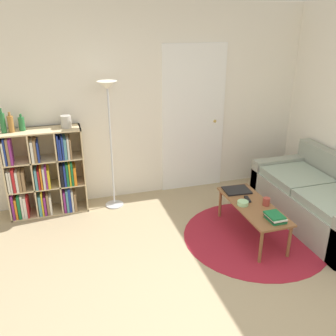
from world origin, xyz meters
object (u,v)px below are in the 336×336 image
Objects in this scene: bowl at (243,203)px; bottle_left at (3,123)px; bookshelf at (44,175)px; couch at (323,201)px; vase_on_shelf at (66,122)px; bottle_middle at (11,124)px; laptop at (237,190)px; floor_lamp at (109,108)px; cup at (266,202)px; bottle_right at (22,124)px; coffee_table at (253,208)px.

bottle_left is at bearing 153.54° from bowl.
bookshelf is 0.62× the size of couch.
vase_on_shelf is (0.35, 0.00, 0.68)m from bookshelf.
bottle_left reaches higher than bottle_middle.
laptop is at bearing -19.07° from bottle_left.
cup is at bearing -39.27° from floor_lamp.
floor_lamp is at bearing -3.53° from bottle_left.
bottle_middle reaches higher than bowl.
floor_lamp reaches higher than cup.
bottle_right is (-0.17, 0.03, 0.69)m from bookshelf.
bottle_middle is 0.63m from vase_on_shelf.
vase_on_shelf is at bearing 145.02° from bowl.
floor_lamp is at bearing -5.48° from bookshelf.
bottle_right is (0.12, 0.03, -0.02)m from bottle_middle.
floor_lamp reaches higher than bottle_right.
vase_on_shelf reaches higher than laptop.
floor_lamp is at bearing -4.00° from bottle_middle.
bookshelf reaches higher than coffee_table.
cup reaches higher than coffee_table.
couch is 11.85× the size of vase_on_shelf.
vase_on_shelf is at bearing 170.44° from floor_lamp.
bottle_left is (-0.37, -0.01, 0.73)m from bookshelf.
coffee_table is 3.01m from bottle_middle.
bookshelf is 2.64m from coffee_table.
couch is 14.03× the size of bowl.
bookshelf is at bearing 149.63° from bowl.
bottle_middle is at bearing 153.50° from cup.
bookshelf reaches higher than couch.
bottle_left is 0.09m from bottle_middle.
laptop is 2.92m from bottle_left.
bottle_middle is at bearing 160.53° from couch.
bowl is at bearing -179.70° from couch.
vase_on_shelf is (0.52, -0.03, -0.01)m from bottle_right.
coffee_table is 12.04× the size of cup.
coffee_table is 2.49m from vase_on_shelf.
couch is 3.34m from vase_on_shelf.
floor_lamp is 1.25m from bottle_left.
cup is (1.56, -1.27, -0.91)m from floor_lamp.
laptop is 1.11× the size of bottle_left.
laptop is 3.63× the size of cup.
bottle_left is at bearing -179.08° from vase_on_shelf.
cup is at bearing -33.18° from vase_on_shelf.
cup is (0.13, -0.06, 0.09)m from coffee_table.
couch is at bearing -18.81° from laptop.
bowl is at bearing -27.32° from bottle_middle.
laptop is at bearing -25.66° from vase_on_shelf.
bottle_left is (-2.64, 0.91, 0.83)m from laptop.
laptop is 2.17× the size of vase_on_shelf.
bottle_left is at bearing 154.12° from coffee_table.
coffee_table is at bearing 157.39° from cup.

